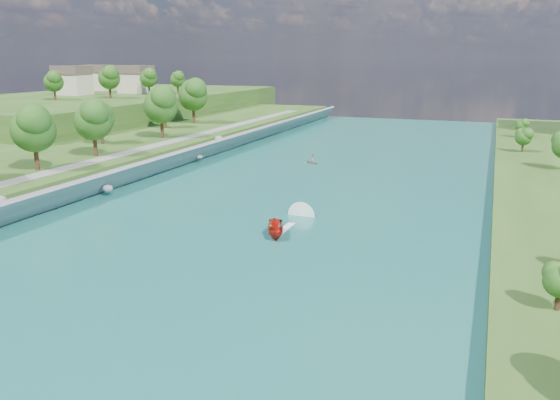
% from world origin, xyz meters
% --- Properties ---
extents(ground, '(260.00, 260.00, 0.00)m').
position_xyz_m(ground, '(0.00, 0.00, 0.00)').
color(ground, '#2D5119').
rests_on(ground, ground).
extents(river_water, '(55.00, 240.00, 0.10)m').
position_xyz_m(river_water, '(0.00, 20.00, 0.05)').
color(river_water, '#1A6656').
rests_on(river_water, ground).
extents(ridge_west, '(60.00, 120.00, 9.00)m').
position_xyz_m(ridge_west, '(-82.50, 95.00, 4.50)').
color(ridge_west, '#2D5119').
rests_on(ridge_west, ground).
extents(riprap_bank, '(4.10, 236.00, 4.05)m').
position_xyz_m(riprap_bank, '(-25.86, 19.17, 1.81)').
color(riprap_bank, slate).
rests_on(riprap_bank, ground).
extents(riverside_path, '(3.00, 200.00, 0.10)m').
position_xyz_m(riverside_path, '(-32.50, 20.00, 3.55)').
color(riverside_path, gray).
rests_on(riverside_path, berm_west).
extents(ridge_houses, '(29.50, 29.50, 8.40)m').
position_xyz_m(ridge_houses, '(-88.67, 100.00, 13.31)').
color(ridge_houses, beige).
rests_on(ridge_houses, ridge_west).
extents(trees_ridge, '(20.02, 40.40, 10.18)m').
position_xyz_m(trees_ridge, '(-71.03, 85.62, 13.61)').
color(trees_ridge, '#134713').
rests_on(trees_ridge, ridge_west).
extents(motorboat, '(3.60, 19.21, 2.08)m').
position_xyz_m(motorboat, '(4.87, 12.56, 0.86)').
color(motorboat, '#B1170E').
rests_on(motorboat, river_water).
extents(raft, '(3.75, 3.55, 1.66)m').
position_xyz_m(raft, '(-4.91, 54.94, 0.48)').
color(raft, '#92949A').
rests_on(raft, river_water).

